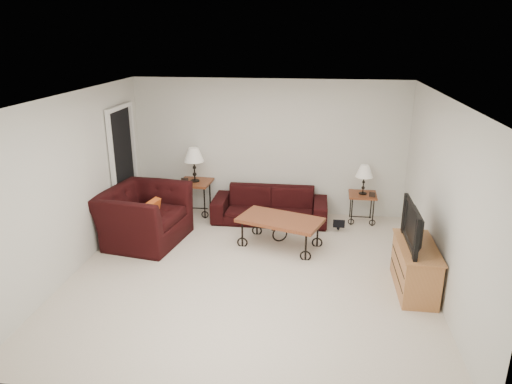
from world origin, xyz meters
The scene contains 20 objects.
ground centered at (0.00, 0.00, 0.00)m, with size 5.00×5.00×0.00m, color beige.
wall_back centered at (0.00, 2.50, 1.25)m, with size 5.00×0.02×2.50m, color silver.
wall_front centered at (0.00, -2.50, 1.25)m, with size 5.00×0.02×2.50m, color silver.
wall_left centered at (-2.50, 0.00, 1.25)m, with size 0.02×5.00×2.50m, color silver.
wall_right centered at (2.50, 0.00, 1.25)m, with size 0.02×5.00×2.50m, color silver.
ceiling centered at (0.00, 0.00, 2.50)m, with size 5.00×5.00×0.00m, color white.
doorway centered at (-2.47, 1.65, 1.02)m, with size 0.08×0.94×2.04m, color black.
sofa centered at (0.08, 2.02, 0.30)m, with size 2.05×0.80×0.60m, color black.
side_table_left centered at (-1.34, 2.20, 0.32)m, with size 0.59×0.59×0.64m, color brown.
side_table_right centered at (1.73, 2.20, 0.27)m, with size 0.49×0.49×0.53m, color brown.
lamp_left centered at (-1.34, 2.20, 0.96)m, with size 0.36×0.36×0.64m, color black, non-canonical shape.
lamp_right centered at (1.73, 2.20, 0.80)m, with size 0.30×0.30×0.53m, color black, non-canonical shape.
photo_frame_left centered at (-1.49, 2.05, 0.69)m, with size 0.13×0.02×0.11m, color black.
photo_frame_right centered at (1.88, 2.05, 0.58)m, with size 0.11×0.01×0.09m, color black.
coffee_table centered at (0.35, 0.97, 0.24)m, with size 1.29×0.70×0.48m, color brown.
armchair centered at (-1.88, 0.90, 0.44)m, with size 1.36×1.18×0.88m, color black.
throw_pillow centered at (-1.73, 0.85, 0.52)m, with size 0.40×0.10×0.40m, color #C85019.
tv_stand centered at (2.23, -0.14, 0.32)m, with size 0.45×1.08×0.65m, color #B17442.
television centered at (2.21, -0.14, 0.92)m, with size 0.96×0.13×0.56m, color black.
backpack centered at (1.31, 1.76, 0.20)m, with size 0.30×0.23×0.39m, color black.
Camera 1 is at (0.87, -5.90, 3.28)m, focal length 32.95 mm.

